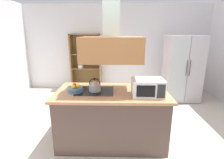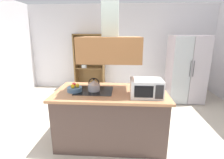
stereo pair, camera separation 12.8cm
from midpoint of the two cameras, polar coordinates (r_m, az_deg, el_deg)
ground_plane at (r=3.17m, az=2.34°, el=-19.31°), size 7.80×7.80×0.00m
wall_back at (r=5.63m, az=3.31°, el=10.66°), size 6.00×0.12×2.70m
kitchen_island at (r=2.91m, az=0.82°, el=-12.32°), size 1.80×0.96×0.90m
range_hood at (r=2.58m, az=0.94°, el=13.10°), size 0.90×0.70×1.30m
refrigerator at (r=4.97m, az=24.46°, el=3.26°), size 0.90×0.78×1.76m
dish_cabinet at (r=5.58m, az=-6.87°, el=4.82°), size 0.96×0.40×1.80m
kettle at (r=2.73m, az=-4.80°, el=-2.02°), size 0.19×0.19×0.22m
cutting_board at (r=3.04m, az=12.12°, el=-2.13°), size 0.36×0.27×0.02m
microwave at (r=2.53m, az=12.96°, el=-2.84°), size 0.46×0.35×0.26m
fruit_bowl at (r=2.75m, az=-11.25°, el=-3.08°), size 0.24×0.24×0.13m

